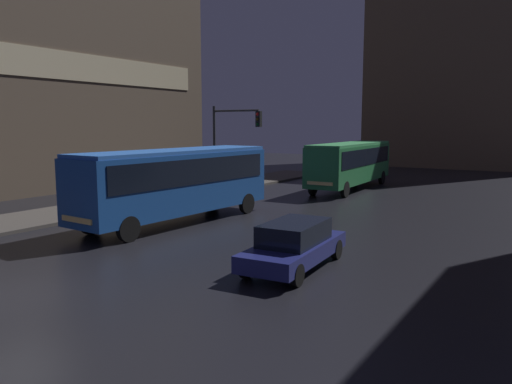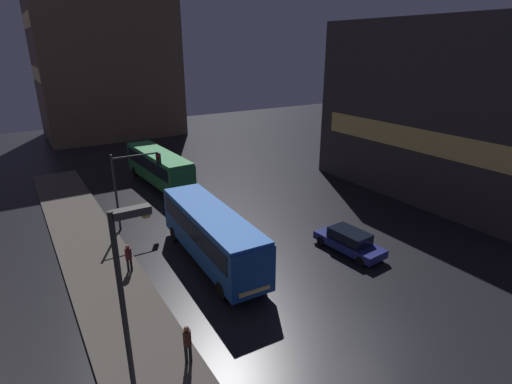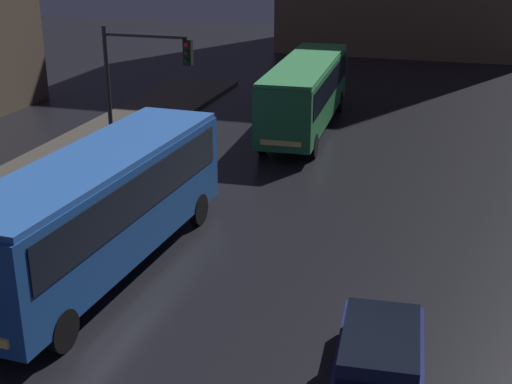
{
  "view_description": "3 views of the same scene",
  "coord_description": "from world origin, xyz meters",
  "views": [
    {
      "loc": [
        12.02,
        -6.99,
        4.42
      ],
      "look_at": [
        0.66,
        10.71,
        1.57
      ],
      "focal_mm": 35.0,
      "sensor_mm": 36.0,
      "label": 1
    },
    {
      "loc": [
        -12.1,
        -9.7,
        12.4
      ],
      "look_at": [
        2.32,
        13.37,
        2.36
      ],
      "focal_mm": 28.0,
      "sensor_mm": 36.0,
      "label": 2
    },
    {
      "loc": [
        5.97,
        -5.91,
        8.94
      ],
      "look_at": [
        0.86,
        11.27,
        2.18
      ],
      "focal_mm": 50.0,
      "sensor_mm": 36.0,
      "label": 3
    }
  ],
  "objects": [
    {
      "name": "bus_near",
      "position": [
        -3.01,
        9.8,
        2.04
      ],
      "size": [
        2.97,
        10.52,
        3.31
      ],
      "rotation": [
        0.0,
        0.0,
        3.1
      ],
      "color": "#194793",
      "rests_on": "ground"
    },
    {
      "name": "bus_far",
      "position": [
        -0.93,
        25.2,
        1.96
      ],
      "size": [
        2.85,
        10.9,
        3.18
      ],
      "rotation": [
        0.0,
        0.0,
        3.19
      ],
      "color": "#236B38",
      "rests_on": "ground"
    },
    {
      "name": "car_taxi",
      "position": [
        4.89,
        6.33,
        0.75
      ],
      "size": [
        2.11,
        4.77,
        1.46
      ],
      "rotation": [
        0.0,
        0.0,
        3.22
      ],
      "color": "navy",
      "rests_on": "ground"
    },
    {
      "name": "traffic_light_main",
      "position": [
        -5.38,
        17.34,
        3.79
      ],
      "size": [
        3.44,
        0.35,
        5.53
      ],
      "color": "#2D2D2D",
      "rests_on": "ground"
    }
  ]
}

